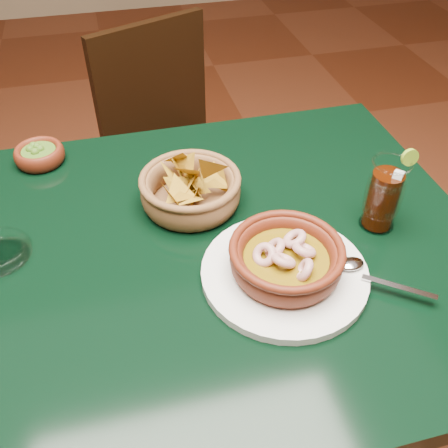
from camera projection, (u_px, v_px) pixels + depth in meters
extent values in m
cube|color=black|center=(142.00, 264.00, 0.86)|extent=(1.20, 0.80, 0.04)
cylinder|color=black|center=(327.00, 238.00, 1.45)|extent=(0.06, 0.06, 0.71)
cube|color=black|center=(189.00, 178.00, 1.56)|extent=(0.52, 0.52, 0.04)
cylinder|color=black|center=(178.00, 279.00, 1.53)|extent=(0.03, 0.03, 0.42)
cylinder|color=black|center=(261.00, 233.00, 1.68)|extent=(0.03, 0.03, 0.42)
cylinder|color=black|center=(124.00, 221.00, 1.73)|extent=(0.03, 0.03, 0.42)
cylinder|color=black|center=(203.00, 185.00, 1.88)|extent=(0.03, 0.03, 0.42)
cube|color=black|center=(152.00, 91.00, 1.52)|extent=(0.35, 0.17, 0.41)
cylinder|color=silver|center=(284.00, 273.00, 0.81)|extent=(0.27, 0.27, 0.01)
cylinder|color=#4E190C|center=(285.00, 268.00, 0.80)|extent=(0.16, 0.16, 0.01)
torus|color=#4E190C|center=(286.00, 259.00, 0.79)|extent=(0.20, 0.20, 0.04)
torus|color=#4E190C|center=(287.00, 249.00, 0.77)|extent=(0.18, 0.18, 0.01)
cylinder|color=#634C08|center=(286.00, 259.00, 0.78)|extent=(0.14, 0.14, 0.01)
torus|color=tan|center=(304.00, 250.00, 0.78)|extent=(0.05, 0.05, 0.04)
torus|color=tan|center=(294.00, 239.00, 0.80)|extent=(0.06, 0.06, 0.04)
torus|color=tan|center=(274.00, 249.00, 0.79)|extent=(0.04, 0.05, 0.05)
torus|color=tan|center=(264.00, 255.00, 0.77)|extent=(0.05, 0.06, 0.05)
torus|color=tan|center=(283.00, 260.00, 0.76)|extent=(0.05, 0.05, 0.04)
torus|color=tan|center=(304.00, 270.00, 0.75)|extent=(0.04, 0.06, 0.05)
cube|color=silver|center=(399.00, 287.00, 0.77)|extent=(0.10, 0.08, 0.00)
ellipsoid|color=silver|center=(351.00, 264.00, 0.80)|extent=(0.04, 0.03, 0.01)
cylinder|color=brown|center=(191.00, 202.00, 0.95)|extent=(0.16, 0.16, 0.01)
torus|color=brown|center=(191.00, 191.00, 0.93)|extent=(0.22, 0.22, 0.06)
torus|color=brown|center=(190.00, 179.00, 0.91)|extent=(0.19, 0.19, 0.01)
cone|color=#A6791A|center=(193.00, 199.00, 0.91)|extent=(0.06, 0.06, 0.08)
cone|color=#A6791A|center=(193.00, 188.00, 0.94)|extent=(0.07, 0.07, 0.09)
cone|color=#A6791A|center=(204.00, 182.00, 0.88)|extent=(0.02, 0.09, 0.09)
cone|color=#A6791A|center=(172.00, 175.00, 0.92)|extent=(0.06, 0.10, 0.08)
cone|color=#A6791A|center=(178.00, 186.00, 0.90)|extent=(0.09, 0.05, 0.09)
cone|color=#A6791A|center=(214.00, 179.00, 0.93)|extent=(0.08, 0.06, 0.06)
cone|color=#A6791A|center=(190.00, 200.00, 0.89)|extent=(0.10, 0.09, 0.05)
cone|color=#A6791A|center=(210.00, 168.00, 0.90)|extent=(0.10, 0.03, 0.09)
cone|color=#A6791A|center=(190.00, 182.00, 0.92)|extent=(0.06, 0.08, 0.08)
cone|color=#A6791A|center=(197.00, 189.00, 0.92)|extent=(0.04, 0.09, 0.09)
cone|color=#A6791A|center=(190.00, 171.00, 0.90)|extent=(0.09, 0.06, 0.08)
cone|color=#A6791A|center=(179.00, 167.00, 0.93)|extent=(0.03, 0.09, 0.08)
cone|color=#A6791A|center=(191.00, 191.00, 0.93)|extent=(0.08, 0.08, 0.05)
cone|color=#A6791A|center=(185.00, 166.00, 0.92)|extent=(0.07, 0.06, 0.09)
cone|color=#A6791A|center=(172.00, 196.00, 0.89)|extent=(0.04, 0.09, 0.09)
cone|color=#A6791A|center=(179.00, 191.00, 0.89)|extent=(0.07, 0.06, 0.05)
cone|color=#A6791A|center=(217.00, 180.00, 0.94)|extent=(0.08, 0.04, 0.08)
cone|color=#A6791A|center=(186.00, 172.00, 0.95)|extent=(0.07, 0.09, 0.07)
cone|color=#A6791A|center=(194.00, 186.00, 0.92)|extent=(0.07, 0.05, 0.06)
cone|color=#A6791A|center=(180.00, 158.00, 0.92)|extent=(0.07, 0.05, 0.07)
cylinder|color=#4E190C|center=(41.00, 161.00, 1.05)|extent=(0.09, 0.09, 0.01)
torus|color=#4E190C|center=(39.00, 154.00, 1.04)|extent=(0.12, 0.12, 0.04)
cylinder|color=#2C5012|center=(39.00, 152.00, 1.04)|extent=(0.07, 0.07, 0.01)
sphere|color=#2C5012|center=(35.00, 152.00, 1.03)|extent=(0.02, 0.02, 0.02)
sphere|color=#2C5012|center=(33.00, 146.00, 1.04)|extent=(0.02, 0.02, 0.02)
sphere|color=#2C5012|center=(30.00, 149.00, 1.03)|extent=(0.02, 0.02, 0.02)
sphere|color=#2C5012|center=(37.00, 147.00, 1.04)|extent=(0.02, 0.02, 0.02)
sphere|color=#2C5012|center=(40.00, 149.00, 1.03)|extent=(0.02, 0.02, 0.02)
cylinder|color=white|center=(376.00, 223.00, 0.90)|extent=(0.06, 0.06, 0.01)
torus|color=white|center=(384.00, 195.00, 0.86)|extent=(0.13, 0.13, 0.08)
cylinder|color=black|center=(382.00, 200.00, 0.87)|extent=(0.05, 0.05, 0.11)
cube|color=silver|center=(392.00, 179.00, 0.84)|extent=(0.02, 0.02, 0.02)
cube|color=silver|center=(388.00, 185.00, 0.84)|extent=(0.02, 0.02, 0.02)
cube|color=silver|center=(396.00, 183.00, 0.84)|extent=(0.02, 0.02, 0.02)
cube|color=silver|center=(398.00, 176.00, 0.82)|extent=(0.02, 0.02, 0.02)
torus|color=white|center=(392.00, 163.00, 0.82)|extent=(0.07, 0.07, 0.00)
cylinder|color=olive|center=(410.00, 157.00, 0.82)|extent=(0.03, 0.01, 0.03)
cylinder|color=white|center=(0.00, 256.00, 0.84)|extent=(0.10, 0.10, 0.01)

